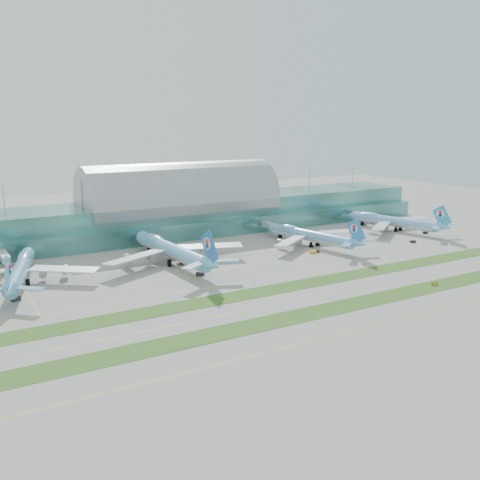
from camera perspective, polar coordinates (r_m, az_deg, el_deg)
ground at (r=227.49m, az=6.95°, el=-4.84°), size 700.00×700.00×0.00m
terminal at (r=333.42m, az=-6.35°, el=3.28°), size 340.00×69.10×36.00m
grass_strip_near at (r=206.99m, az=11.62°, el=-6.78°), size 420.00×12.00×0.08m
grass_strip_far at (r=229.01m, az=6.65°, el=-4.70°), size 420.00×12.00×0.08m
taxiline_a at (r=193.53m, az=15.57°, el=-8.40°), size 420.00×0.35×0.01m
taxiline_b at (r=217.04m, az=9.18°, el=-5.77°), size 420.00×0.35×0.01m
taxiline_c at (r=241.46m, az=4.39°, el=-3.75°), size 420.00×0.35×0.01m
taxiline_d at (r=259.21m, az=1.66°, el=-2.57°), size 420.00×0.35×0.01m
airliner_a at (r=245.14m, az=-22.37°, el=-2.90°), size 63.37×73.20×20.44m
airliner_b at (r=260.94m, az=-7.39°, el=-0.96°), size 73.61×83.74×23.04m
airliner_c at (r=298.83m, az=7.37°, el=0.57°), size 61.84×71.08×19.68m
airliner_d at (r=351.05m, az=15.97°, el=1.99°), size 61.44×70.95×19.81m
gse_b at (r=224.32m, az=-22.80°, el=-5.81°), size 3.88×2.73×1.56m
gse_c at (r=240.41m, az=-4.27°, el=-3.63°), size 3.42×2.06×1.57m
gse_d at (r=264.54m, az=-3.32°, el=-2.10°), size 3.99×2.52×1.52m
gse_e at (r=282.45m, az=7.79°, el=-1.26°), size 3.54×2.42×1.41m
gse_f at (r=284.70m, az=8.09°, el=-1.16°), size 3.81×2.66×1.37m
gse_g at (r=319.48m, az=17.96°, el=-0.15°), size 3.44×2.60×1.34m
gse_h at (r=348.19m, az=19.19°, el=0.79°), size 4.00×2.41×1.43m
taxiway_sign_east at (r=240.23m, az=20.05°, el=-4.44°), size 2.73×0.97×1.16m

